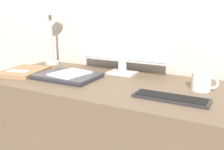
{
  "coord_description": "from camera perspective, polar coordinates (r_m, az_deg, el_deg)",
  "views": [
    {
      "loc": [
        0.6,
        -0.87,
        1.04
      ],
      "look_at": [
        0.06,
        0.13,
        0.77
      ],
      "focal_mm": 40.0,
      "sensor_mm": 36.0,
      "label": 1
    }
  ],
  "objects": [
    {
      "name": "desk",
      "position": [
        1.41,
        -0.71,
        -15.48
      ],
      "size": [
        1.36,
        0.6,
        0.71
      ],
      "color": "brown",
      "rests_on": "ground_plane"
    },
    {
      "name": "monitor",
      "position": [
        1.41,
        2.51,
        10.03
      ],
      "size": [
        0.56,
        0.11,
        0.45
      ],
      "color": "silver",
      "rests_on": "desk"
    },
    {
      "name": "keyboard",
      "position": [
        1.04,
        13.27,
        -5.11
      ],
      "size": [
        0.31,
        0.1,
        0.01
      ],
      "color": "#282828",
      "rests_on": "desk"
    },
    {
      "name": "laptop",
      "position": [
        1.36,
        -10.07,
        -0.23
      ],
      "size": [
        0.32,
        0.23,
        0.02
      ],
      "color": "#232328",
      "rests_on": "desk"
    },
    {
      "name": "ereader",
      "position": [
        1.35,
        -9.54,
        0.4
      ],
      "size": [
        0.18,
        0.21,
        0.01
      ],
      "color": "white",
      "rests_on": "laptop"
    },
    {
      "name": "desk_lamp",
      "position": [
        1.74,
        -13.9,
        11.38
      ],
      "size": [
        0.11,
        0.11,
        0.39
      ],
      "color": "#BCB7AD",
      "rests_on": "desk"
    },
    {
      "name": "notebook",
      "position": [
        1.54,
        -19.54,
        0.76
      ],
      "size": [
        0.27,
        0.31,
        0.02
      ],
      "color": "#93704C",
      "rests_on": "desk"
    },
    {
      "name": "coffee_mug",
      "position": [
        1.19,
        19.82,
        -1.45
      ],
      "size": [
        0.12,
        0.08,
        0.08
      ],
      "color": "white",
      "rests_on": "desk"
    }
  ]
}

